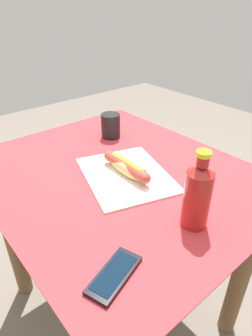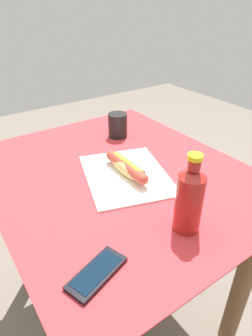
{
  "view_description": "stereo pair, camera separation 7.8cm",
  "coord_description": "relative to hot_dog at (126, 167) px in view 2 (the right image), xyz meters",
  "views": [
    {
      "loc": [
        0.68,
        -0.53,
        1.3
      ],
      "look_at": [
        0.04,
        0.01,
        0.8
      ],
      "focal_mm": 30.74,
      "sensor_mm": 36.0,
      "label": 1
    },
    {
      "loc": [
        0.73,
        -0.47,
        1.3
      ],
      "look_at": [
        0.04,
        0.01,
        0.8
      ],
      "focal_mm": 30.74,
      "sensor_mm": 36.0,
      "label": 2
    }
  ],
  "objects": [
    {
      "name": "paper_wrapper",
      "position": [
        -0.0,
        -0.0,
        -0.03
      ],
      "size": [
        0.4,
        0.36,
        0.01
      ],
      "primitive_type": "cube",
      "rotation": [
        0.0,
        0.0,
        -0.31
      ],
      "color": "silver",
      "rests_on": "dining_table"
    },
    {
      "name": "dining_table",
      "position": [
        -0.04,
        -0.01,
        -0.19
      ],
      "size": [
        1.0,
        0.84,
        0.77
      ],
      "color": "brown",
      "rests_on": "ground"
    },
    {
      "name": "drinking_cup",
      "position": [
        -0.29,
        0.15,
        0.02
      ],
      "size": [
        0.08,
        0.08,
        0.1
      ],
      "primitive_type": "cylinder",
      "color": "black",
      "rests_on": "dining_table"
    },
    {
      "name": "ground_plane",
      "position": [
        -0.04,
        -0.01,
        -0.81
      ],
      "size": [
        6.0,
        6.0,
        0.0
      ],
      "primitive_type": "plane",
      "color": "#6B6056",
      "rests_on": "ground"
    },
    {
      "name": "hot_dog",
      "position": [
        0.0,
        0.0,
        0.0
      ],
      "size": [
        0.23,
        0.05,
        0.05
      ],
      "color": "#DBB26B",
      "rests_on": "paper_wrapper"
    },
    {
      "name": "soda_bottle",
      "position": [
        0.3,
        -0.02,
        0.06
      ],
      "size": [
        0.07,
        0.07,
        0.22
      ],
      "color": "maroon",
      "rests_on": "dining_table"
    },
    {
      "name": "cell_phone",
      "position": [
        0.3,
        -0.29,
        -0.03
      ],
      "size": [
        0.1,
        0.16,
        0.01
      ],
      "color": "black",
      "rests_on": "dining_table"
    }
  ]
}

